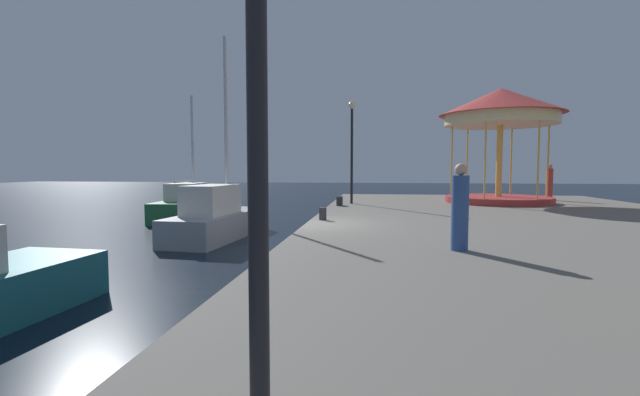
# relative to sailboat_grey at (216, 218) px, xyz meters

# --- Properties ---
(ground_plane) EXTENTS (120.00, 120.00, 0.00)m
(ground_plane) POSITION_rel_sailboat_grey_xyz_m (3.44, -1.63, -0.72)
(ground_plane) COLOR black
(quay_dock) EXTENTS (14.33, 29.85, 0.80)m
(quay_dock) POSITION_rel_sailboat_grey_xyz_m (10.60, -1.63, -0.32)
(quay_dock) COLOR slate
(quay_dock) RESTS_ON ground
(sailboat_grey) EXTENTS (2.17, 5.34, 7.20)m
(sailboat_grey) POSITION_rel_sailboat_grey_xyz_m (0.00, 0.00, 0.00)
(sailboat_grey) COLOR gray
(sailboat_grey) RESTS_ON ground
(sailboat_green) EXTENTS (2.29, 5.40, 6.04)m
(sailboat_green) POSITION_rel_sailboat_grey_xyz_m (-3.49, 5.45, -0.05)
(sailboat_green) COLOR #236638
(sailboat_green) RESTS_ON ground
(carousel) EXTENTS (5.72, 5.72, 5.44)m
(carousel) POSITION_rel_sailboat_grey_xyz_m (11.38, 7.31, 4.14)
(carousel) COLOR #B23333
(carousel) RESTS_ON quay_dock
(lamp_post_mid_promenade) EXTENTS (0.36, 0.36, 4.75)m
(lamp_post_mid_promenade) POSITION_rel_sailboat_grey_xyz_m (4.39, 5.83, 3.28)
(lamp_post_mid_promenade) COLOR black
(lamp_post_mid_promenade) RESTS_ON quay_dock
(bollard_center) EXTENTS (0.24, 0.24, 0.40)m
(bollard_center) POSITION_rel_sailboat_grey_xyz_m (3.84, -0.73, 0.28)
(bollard_center) COLOR #2D2D33
(bollard_center) RESTS_ON quay_dock
(bollard_south) EXTENTS (0.24, 0.24, 0.40)m
(bollard_south) POSITION_rel_sailboat_grey_xyz_m (3.91, 4.54, 0.28)
(bollard_south) COLOR #2D2D33
(bollard_south) RESTS_ON quay_dock
(bollard_north) EXTENTS (0.24, 0.24, 0.40)m
(bollard_north) POSITION_rel_sailboat_grey_xyz_m (3.93, 4.89, 0.28)
(bollard_north) COLOR #2D2D33
(bollard_north) RESTS_ON quay_dock
(person_far_corner) EXTENTS (0.34, 0.34, 1.76)m
(person_far_corner) POSITION_rel_sailboat_grey_xyz_m (7.22, -5.49, 0.91)
(person_far_corner) COLOR #2D4C8C
(person_far_corner) RESTS_ON quay_dock
(person_mid_promenade) EXTENTS (0.34, 0.34, 1.88)m
(person_mid_promenade) POSITION_rel_sailboat_grey_xyz_m (14.44, 9.34, 0.97)
(person_mid_promenade) COLOR #B23833
(person_mid_promenade) RESTS_ON quay_dock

